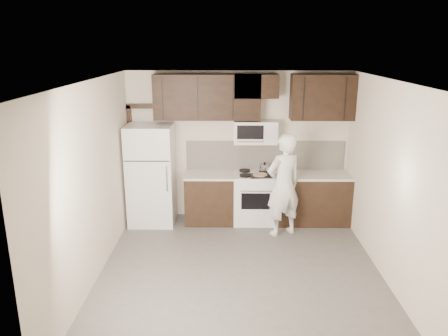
{
  "coord_description": "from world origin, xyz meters",
  "views": [
    {
      "loc": [
        -0.17,
        -5.53,
        3.16
      ],
      "look_at": [
        -0.24,
        0.9,
        1.32
      ],
      "focal_mm": 35.0,
      "sensor_mm": 36.0,
      "label": 1
    }
  ],
  "objects_px": {
    "microwave": "(255,132)",
    "stove": "(254,197)",
    "refrigerator": "(151,175)",
    "person": "(284,185)"
  },
  "relations": [
    {
      "from": "microwave",
      "to": "refrigerator",
      "type": "bearing_deg",
      "value": -174.85
    },
    {
      "from": "microwave",
      "to": "person",
      "type": "bearing_deg",
      "value": -55.91
    },
    {
      "from": "refrigerator",
      "to": "person",
      "type": "bearing_deg",
      "value": -12.16
    },
    {
      "from": "microwave",
      "to": "stove",
      "type": "bearing_deg",
      "value": -89.9
    },
    {
      "from": "refrigerator",
      "to": "stove",
      "type": "bearing_deg",
      "value": 1.51
    },
    {
      "from": "stove",
      "to": "refrigerator",
      "type": "distance_m",
      "value": 1.9
    },
    {
      "from": "stove",
      "to": "person",
      "type": "bearing_deg",
      "value": -50.55
    },
    {
      "from": "stove",
      "to": "refrigerator",
      "type": "bearing_deg",
      "value": -178.49
    },
    {
      "from": "microwave",
      "to": "refrigerator",
      "type": "distance_m",
      "value": 2.0
    },
    {
      "from": "stove",
      "to": "refrigerator",
      "type": "height_order",
      "value": "refrigerator"
    }
  ]
}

